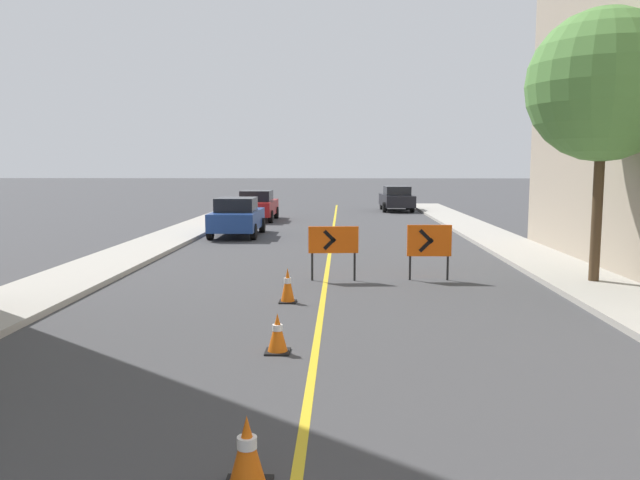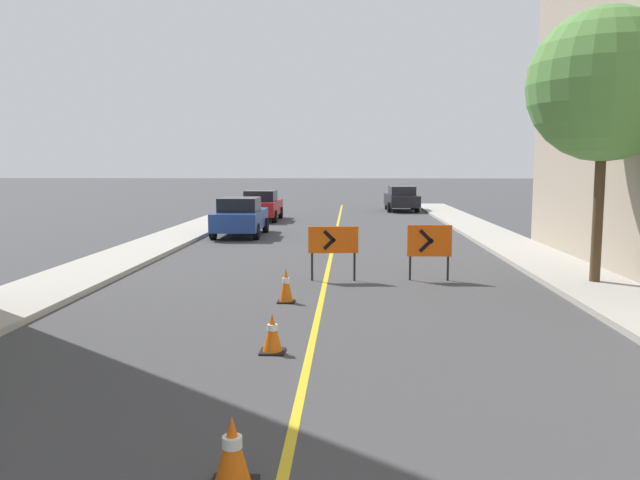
# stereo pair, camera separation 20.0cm
# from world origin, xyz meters

# --- Properties ---
(lane_stripe) EXTENTS (0.12, 50.53, 0.01)m
(lane_stripe) POSITION_xyz_m (0.00, 25.26, 0.00)
(lane_stripe) COLOR gold
(lane_stripe) RESTS_ON ground_plane
(sidewalk_left) EXTENTS (2.13, 50.53, 0.13)m
(sidewalk_left) POSITION_xyz_m (-6.36, 25.26, 0.07)
(sidewalk_left) COLOR #ADA89E
(sidewalk_left) RESTS_ON ground_plane
(sidewalk_right) EXTENTS (2.13, 50.53, 0.13)m
(sidewalk_right) POSITION_xyz_m (6.36, 25.26, 0.07)
(sidewalk_right) COLOR #ADA89E
(sidewalk_right) RESTS_ON ground_plane
(traffic_cone_third) EXTENTS (0.43, 0.43, 0.68)m
(traffic_cone_third) POSITION_xyz_m (-0.43, 9.88, 0.34)
(traffic_cone_third) COLOR black
(traffic_cone_third) RESTS_ON ground_plane
(traffic_cone_fourth) EXTENTS (0.38, 0.38, 0.62)m
(traffic_cone_fourth) POSITION_xyz_m (-0.58, 13.98, 0.31)
(traffic_cone_fourth) COLOR black
(traffic_cone_fourth) RESTS_ON ground_plane
(traffic_cone_fifth) EXTENTS (0.37, 0.37, 0.74)m
(traffic_cone_fifth) POSITION_xyz_m (-0.74, 17.56, 0.36)
(traffic_cone_fifth) COLOR black
(traffic_cone_fifth) RESTS_ON ground_plane
(arrow_barricade_primary) EXTENTS (1.26, 0.16, 1.37)m
(arrow_barricade_primary) POSITION_xyz_m (0.19, 20.11, 0.98)
(arrow_barricade_primary) COLOR #EF560C
(arrow_barricade_primary) RESTS_ON ground_plane
(arrow_barricade_secondary) EXTENTS (1.12, 0.10, 1.40)m
(arrow_barricade_secondary) POSITION_xyz_m (2.60, 20.27, 0.96)
(arrow_barricade_secondary) COLOR #EF560C
(arrow_barricade_secondary) RESTS_ON ground_plane
(parked_car_curb_near) EXTENTS (1.94, 4.33, 1.59)m
(parked_car_curb_near) POSITION_xyz_m (-3.91, 30.00, 0.80)
(parked_car_curb_near) COLOR navy
(parked_car_curb_near) RESTS_ON ground_plane
(parked_car_curb_mid) EXTENTS (1.93, 4.31, 1.59)m
(parked_car_curb_mid) POSITION_xyz_m (-4.08, 37.33, 0.80)
(parked_car_curb_mid) COLOR maroon
(parked_car_curb_mid) RESTS_ON ground_plane
(parked_car_curb_far) EXTENTS (2.03, 4.39, 1.59)m
(parked_car_curb_far) POSITION_xyz_m (3.89, 44.64, 0.80)
(parked_car_curb_far) COLOR black
(parked_car_curb_far) RESTS_ON ground_plane
(street_tree_right_near) EXTENTS (3.53, 3.53, 6.36)m
(street_tree_right_near) POSITION_xyz_m (6.46, 19.62, 4.72)
(street_tree_right_near) COLOR #4C3823
(street_tree_right_near) RESTS_ON sidewalk_right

